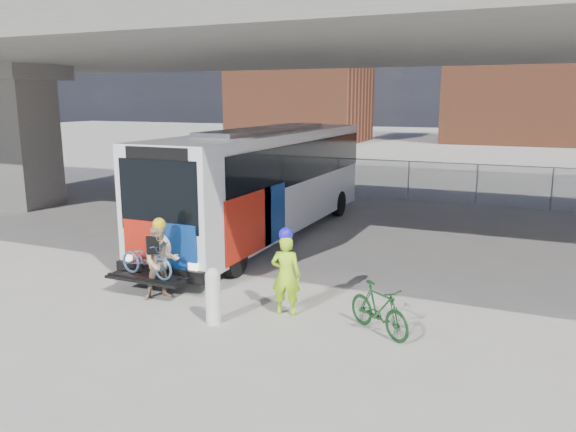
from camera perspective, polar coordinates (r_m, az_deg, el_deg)
The scene contains 9 objects.
ground at distance 15.68m, azimuth -0.64°, elevation -5.31°, with size 160.00×160.00×0.00m, color #9E9991.
bus at distance 18.95m, azimuth -2.13°, elevation 4.21°, with size 2.67×12.96×3.69m.
overpass at distance 18.80m, azimuth 4.57°, elevation 17.67°, with size 40.00×16.00×7.95m.
chainlink_fence at distance 26.58m, azimuth 10.07°, elevation 4.75°, with size 30.00×0.06×30.00m.
brick_buildings at distance 62.09m, azimuth 19.49°, elevation 11.92°, with size 54.00×22.00×12.00m.
bollard at distance 11.87m, azimuth -7.62°, elevation -7.85°, with size 0.31×0.31×1.20m.
cyclist_hivis at distance 12.15m, azimuth -0.21°, elevation -5.81°, with size 0.72×0.55×1.95m.
cyclist_tan at distance 13.46m, azimuth -12.80°, elevation -4.45°, with size 1.08×1.08×1.94m.
bike_parked at distance 11.48m, azimuth 9.22°, elevation -9.31°, with size 0.48×1.71×1.03m, color #14401A.
Camera 1 is at (6.16, -13.66, 4.62)m, focal length 35.00 mm.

